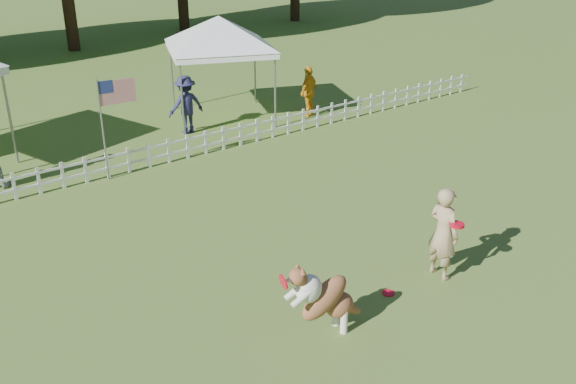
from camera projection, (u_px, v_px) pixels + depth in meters
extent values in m
plane|color=#446720|center=(365.00, 300.00, 9.87)|extent=(120.00, 120.00, 0.00)
imported|color=tan|center=(443.00, 233.00, 10.21)|extent=(0.38, 0.58, 1.56)
cylinder|color=red|center=(388.00, 293.00, 10.03)|extent=(0.24, 0.24, 0.02)
imported|color=#24234C|center=(186.00, 104.00, 16.86)|extent=(1.00, 0.58, 1.53)
imported|color=orange|center=(309.00, 91.00, 18.26)|extent=(0.91, 0.64, 1.43)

